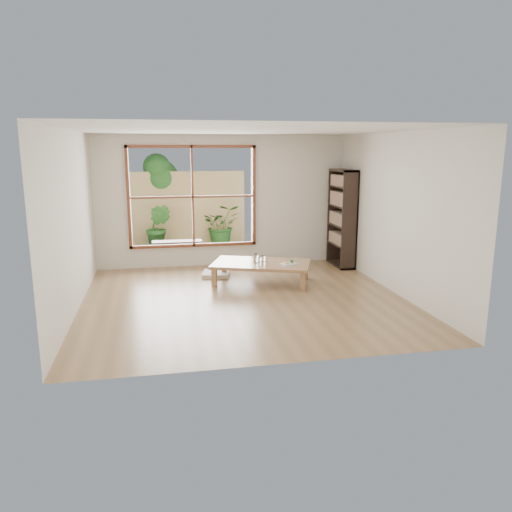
{
  "coord_description": "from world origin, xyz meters",
  "views": [
    {
      "loc": [
        -1.29,
        -7.48,
        2.33
      ],
      "look_at": [
        0.31,
        0.61,
        0.55
      ],
      "focal_mm": 35.0,
      "sensor_mm": 36.0,
      "label": 1
    }
  ],
  "objects_px": {
    "low_table": "(261,265)",
    "food_tray": "(289,263)",
    "garden_bench": "(177,244)",
    "bookshelf": "(342,218)"
  },
  "relations": [
    {
      "from": "garden_bench",
      "to": "food_tray",
      "type": "bearing_deg",
      "value": -54.93
    },
    {
      "from": "low_table",
      "to": "food_tray",
      "type": "xyz_separation_m",
      "value": [
        0.44,
        -0.24,
        0.06
      ]
    },
    {
      "from": "food_tray",
      "to": "garden_bench",
      "type": "xyz_separation_m",
      "value": [
        -1.81,
        2.66,
        -0.08
      ]
    },
    {
      "from": "bookshelf",
      "to": "garden_bench",
      "type": "relative_size",
      "value": 1.79
    },
    {
      "from": "low_table",
      "to": "food_tray",
      "type": "distance_m",
      "value": 0.51
    },
    {
      "from": "food_tray",
      "to": "garden_bench",
      "type": "distance_m",
      "value": 3.22
    },
    {
      "from": "food_tray",
      "to": "garden_bench",
      "type": "relative_size",
      "value": 0.28
    },
    {
      "from": "low_table",
      "to": "bookshelf",
      "type": "distance_m",
      "value": 2.21
    },
    {
      "from": "low_table",
      "to": "garden_bench",
      "type": "relative_size",
      "value": 1.77
    },
    {
      "from": "food_tray",
      "to": "bookshelf",
      "type": "bearing_deg",
      "value": 26.6
    }
  ]
}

